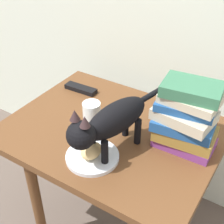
# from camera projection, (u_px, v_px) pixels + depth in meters

# --- Properties ---
(side_table) EXTENTS (0.79, 0.61, 0.60)m
(side_table) POSITION_uv_depth(u_px,v_px,m) (112.00, 146.00, 1.25)
(side_table) COLOR brown
(side_table) RESTS_ON ground
(plate) EXTENTS (0.18, 0.18, 0.01)m
(plate) POSITION_uv_depth(u_px,v_px,m) (92.00, 157.00, 1.07)
(plate) COLOR silver
(plate) RESTS_ON side_table
(bread_roll) EXTENTS (0.07, 0.09, 0.05)m
(bread_roll) POSITION_uv_depth(u_px,v_px,m) (91.00, 151.00, 1.05)
(bread_roll) COLOR #E0BC7A
(bread_roll) RESTS_ON plate
(cat) EXTENTS (0.15, 0.47, 0.23)m
(cat) POSITION_uv_depth(u_px,v_px,m) (110.00, 122.00, 1.02)
(cat) COLOR black
(cat) RESTS_ON side_table
(book_stack) EXTENTS (0.22, 0.17, 0.25)m
(book_stack) POSITION_uv_depth(u_px,v_px,m) (186.00, 118.00, 1.06)
(book_stack) COLOR #72337A
(book_stack) RESTS_ON side_table
(candle_jar) EXTENTS (0.07, 0.07, 0.08)m
(candle_jar) POSITION_uv_depth(u_px,v_px,m) (92.00, 113.00, 1.22)
(candle_jar) COLOR silver
(candle_jar) RESTS_ON side_table
(tv_remote) EXTENTS (0.15, 0.05, 0.02)m
(tv_remote) POSITION_uv_depth(u_px,v_px,m) (81.00, 89.00, 1.43)
(tv_remote) COLOR black
(tv_remote) RESTS_ON side_table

